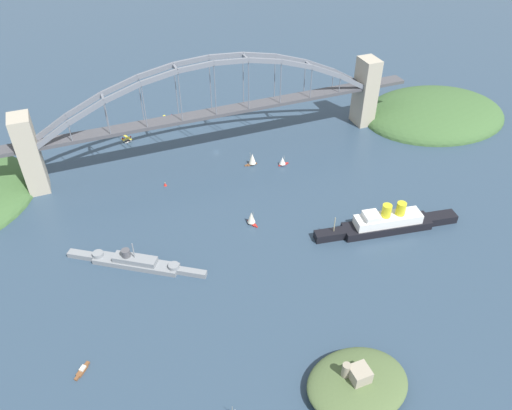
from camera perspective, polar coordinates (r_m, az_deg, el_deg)
ground_plane at (r=367.56m, az=-4.56°, el=6.07°), size 1400.00×1400.00×0.00m
harbor_arch_bridge at (r=352.49m, az=-4.81°, el=10.26°), size 305.06×17.49×71.33m
headland_west_shore at (r=441.71m, az=19.68°, el=9.71°), size 120.67×94.66×29.73m
ocean_liner at (r=303.16m, az=14.86°, el=-1.97°), size 88.71×21.05×18.68m
naval_cruiser at (r=280.42m, az=-13.74°, el=-6.35°), size 68.70×47.88×16.26m
fort_island_mid_harbor at (r=227.79m, az=11.55°, el=-19.40°), size 44.82×35.35×15.52m
seaplane_taxiing_near_bridge at (r=390.35m, az=-14.56°, el=7.30°), size 7.94×9.33×4.98m
seaplane_second_in_formation at (r=412.02m, az=-10.15°, el=9.69°), size 8.59×10.12×5.01m
small_boat_0 at (r=349.77m, az=-0.43°, el=5.31°), size 9.04×5.03×10.34m
small_boat_1 at (r=297.64m, az=-0.53°, el=-1.45°), size 6.09×8.52×10.01m
small_boat_2 at (r=244.22m, az=-19.29°, el=-17.44°), size 7.53×8.34×2.04m
small_boat_3 at (r=350.42m, az=3.06°, el=5.07°), size 8.07×5.00×7.52m
channel_marker_buoy at (r=336.34m, az=-10.37°, el=2.36°), size 2.20×2.20×2.75m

